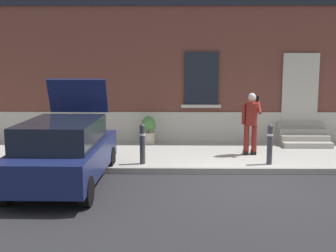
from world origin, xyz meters
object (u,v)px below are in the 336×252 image
bollard_near_person (270,143)px  bollard_far_left (142,142)px  hatchback_car_navy (64,151)px  planter_terracotta (77,129)px  person_on_phone (251,120)px  planter_cream (149,129)px

bollard_near_person → bollard_far_left: same height
hatchback_car_navy → planter_terracotta: (-0.66, 4.21, -0.19)m
bollard_near_person → person_on_phone: size_ratio=0.60×
bollard_near_person → planter_cream: (-3.26, 2.79, -0.11)m
hatchback_car_navy → person_on_phone: bearing=29.0°
hatchback_car_navy → planter_cream: size_ratio=4.76×
planter_terracotta → planter_cream: size_ratio=1.00×
person_on_phone → planter_terracotta: 5.55m
person_on_phone → bollard_far_left: bearing=-160.3°
bollard_near_person → person_on_phone: bearing=105.3°
hatchback_car_navy → planter_cream: (1.65, 4.24, -0.19)m
hatchback_car_navy → planter_terracotta: hatchback_car_navy is taller
hatchback_car_navy → bollard_near_person: bearing=16.5°
planter_terracotta → planter_cream: (2.31, 0.03, 0.00)m
hatchback_car_navy → person_on_phone: (4.61, 2.55, 0.35)m
bollard_near_person → bollard_far_left: bearing=180.0°
person_on_phone → planter_cream: size_ratio=2.03×
bollard_near_person → person_on_phone: person_on_phone is taller
person_on_phone → planter_cream: person_on_phone is taller
bollard_near_person → planter_terracotta: bollard_near_person is taller
person_on_phone → hatchback_car_navy: bearing=-151.7°
hatchback_car_navy → planter_terracotta: size_ratio=4.76×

